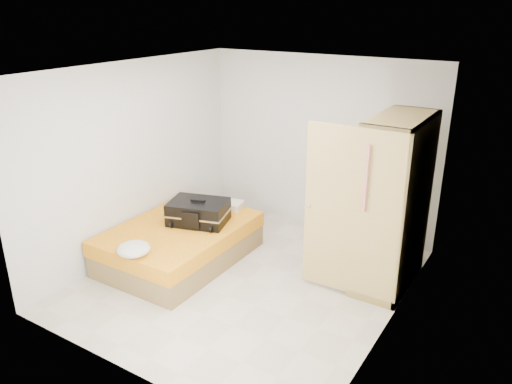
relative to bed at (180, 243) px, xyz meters
The scene contains 7 objects.
room 1.48m from the bed, ahead, with size 4.00×4.02×2.60m.
bed is the anchor object (origin of this frame).
wardrobe 2.76m from the bed, 19.65° to the left, with size 1.17×1.20×2.10m.
person 2.23m from the bed, 24.21° to the left, with size 0.62×0.41×1.69m, color red.
suitcase 0.49m from the bed, 58.39° to the left, with size 0.90×0.76×0.33m.
round_cushion 0.96m from the bed, 85.12° to the right, with size 0.39×0.39×0.15m, color beige.
pillow 0.91m from the bed, 81.43° to the left, with size 0.54×0.27×0.10m, color beige.
Camera 1 is at (3.01, -4.60, 3.28)m, focal length 35.00 mm.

